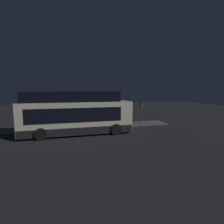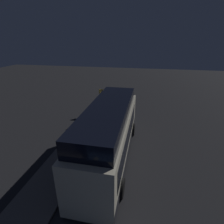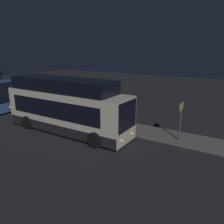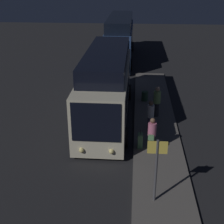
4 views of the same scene
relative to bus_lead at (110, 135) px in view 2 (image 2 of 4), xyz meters
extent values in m
plane|color=#232326|center=(1.07, 0.10, -1.81)|extent=(80.00, 80.00, 0.00)
cube|color=#605B56|center=(1.07, 2.92, -1.75)|extent=(20.00, 2.44, 0.13)
cube|color=beige|center=(0.09, 0.00, -0.18)|extent=(10.13, 2.52, 2.91)
cube|color=black|center=(0.09, 0.00, -1.28)|extent=(10.08, 2.54, 0.70)
cube|color=black|center=(-0.16, 0.00, 0.17)|extent=(8.30, 2.55, 1.28)
cube|color=black|center=(5.18, 0.00, 0.25)|extent=(0.06, 2.22, 1.87)
sphere|color=#F9E58C|center=(5.20, 0.69, -1.18)|extent=(0.24, 0.24, 0.24)
sphere|color=#F9E58C|center=(5.20, -0.69, -1.18)|extent=(0.24, 0.24, 0.24)
cylinder|color=black|center=(3.54, 1.26, -1.30)|extent=(1.03, 0.30, 1.03)
cylinder|color=black|center=(3.54, -1.26, -1.30)|extent=(1.03, 0.30, 1.03)
cylinder|color=black|center=(-3.05, 1.26, -1.30)|extent=(1.03, 0.30, 1.03)
cylinder|color=black|center=(-3.05, -1.26, -1.30)|extent=(1.03, 0.30, 1.03)
cube|color=black|center=(-0.31, 0.00, 1.75)|extent=(8.61, 2.32, 0.94)
cylinder|color=#4C476B|center=(1.90, 2.57, -1.29)|extent=(0.36, 0.36, 0.79)
cylinder|color=silver|center=(1.90, 2.57, -0.55)|extent=(0.52, 0.52, 0.69)
sphere|color=brown|center=(1.90, 2.57, -0.08)|extent=(0.26, 0.26, 0.26)
cylinder|color=#2D2D33|center=(-0.02, 3.02, -1.26)|extent=(0.41, 0.41, 0.85)
cylinder|color=#8CB766|center=(-0.02, 3.02, -0.47)|extent=(0.59, 0.59, 0.74)
sphere|color=tan|center=(-0.02, 3.02, 0.04)|extent=(0.28, 0.28, 0.28)
cylinder|color=#6B604C|center=(4.01, 2.57, -1.30)|extent=(0.34, 0.34, 0.78)
cylinder|color=#CC6B8C|center=(4.01, 2.57, -0.57)|extent=(0.48, 0.48, 0.68)
sphere|color=brown|center=(4.01, 2.57, -0.11)|extent=(0.25, 0.25, 0.25)
cube|color=#598C59|center=(4.31, 2.52, -0.86)|extent=(0.19, 0.30, 0.24)
cube|color=#598C59|center=(3.83, 2.02, -1.32)|extent=(0.41, 0.24, 0.73)
cylinder|color=black|center=(3.83, 2.02, -0.83)|extent=(0.02, 0.02, 0.24)
cylinder|color=#4C4C51|center=(7.80, 2.54, -0.37)|extent=(0.10, 0.10, 2.63)
cube|color=#E5C64C|center=(7.80, 2.54, 0.65)|extent=(0.04, 0.72, 0.49)
cylinder|color=#2D4C33|center=(-2.49, 2.37, -1.36)|extent=(0.44, 0.44, 0.65)
camera|label=1|loc=(-1.20, -16.52, 2.34)|focal=28.00mm
camera|label=2|loc=(-9.89, -2.18, 5.93)|focal=28.00mm
camera|label=3|loc=(11.21, -11.54, 4.20)|focal=35.00mm
camera|label=4|loc=(17.46, 1.67, 6.29)|focal=50.00mm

